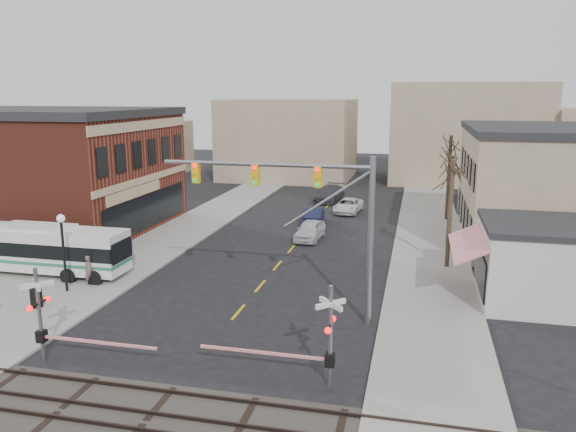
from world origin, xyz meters
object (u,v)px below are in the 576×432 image
object	(u,v)px
car_a	(310,230)
car_b	(314,215)
rr_crossing_east	(319,337)
pedestrian_near	(89,270)
street_lamp	(62,237)
pedestrian_far	(106,248)
transit_bus	(37,248)
car_d	(329,193)
rr_crossing_west	(49,317)
trash_bin	(36,298)
car_c	(348,206)
traffic_signal_mast	(311,203)

from	to	relation	value
car_a	car_b	bearing A→B (deg)	101.58
rr_crossing_east	pedestrian_near	bearing A→B (deg)	151.48
street_lamp	pedestrian_far	bearing A→B (deg)	99.00
transit_bus	pedestrian_far	size ratio (longest dim) A/B	6.36
car_d	rr_crossing_east	bearing A→B (deg)	-74.08
rr_crossing_west	car_b	size ratio (longest dim) A/B	1.31
transit_bus	car_d	xyz separation A→B (m)	(13.40, 27.52, -0.87)
trash_bin	car_b	xyz separation A→B (m)	(10.21, 22.07, 0.12)
car_c	street_lamp	bearing A→B (deg)	-110.53
street_lamp	pedestrian_near	distance (m)	2.63
rr_crossing_west	car_a	bearing A→B (deg)	73.46
rr_crossing_east	pedestrian_near	distance (m)	16.63
traffic_signal_mast	car_b	bearing A→B (deg)	100.15
pedestrian_far	rr_crossing_west	bearing A→B (deg)	-129.63
trash_bin	rr_crossing_east	bearing A→B (deg)	-15.60
traffic_signal_mast	pedestrian_far	world-z (taller)	traffic_signal_mast
trash_bin	pedestrian_far	distance (m)	8.13
traffic_signal_mast	car_d	size ratio (longest dim) A/B	1.91
rr_crossing_east	pedestrian_far	xyz separation A→B (m)	(-16.15, 12.35, -0.97)
pedestrian_near	transit_bus	bearing A→B (deg)	91.92
rr_crossing_east	car_c	distance (m)	31.71
rr_crossing_west	traffic_signal_mast	bearing A→B (deg)	36.23
traffic_signal_mast	rr_crossing_east	size ratio (longest dim) A/B	1.83
rr_crossing_east	car_c	world-z (taller)	rr_crossing_east
car_c	rr_crossing_east	bearing A→B (deg)	-78.81
rr_crossing_east	pedestrian_far	bearing A→B (deg)	142.59
transit_bus	car_c	bearing A→B (deg)	54.39
car_d	pedestrian_far	world-z (taller)	pedestrian_far
rr_crossing_east	pedestrian_far	world-z (taller)	rr_crossing_east
car_b	car_d	xyz separation A→B (m)	(-0.33, 10.40, 0.07)
street_lamp	traffic_signal_mast	bearing A→B (deg)	-1.96
car_a	pedestrian_near	xyz separation A→B (m)	(-10.15, -13.23, 0.25)
traffic_signal_mast	car_a	xyz separation A→B (m)	(-2.92, 14.90, -5.03)
transit_bus	car_d	bearing A→B (deg)	64.04
street_lamp	pedestrian_far	world-z (taller)	street_lamp
trash_bin	pedestrian_near	distance (m)	3.74
traffic_signal_mast	rr_crossing_east	world-z (taller)	traffic_signal_mast
pedestrian_near	pedestrian_far	world-z (taller)	pedestrian_far
trash_bin	pedestrian_near	size ratio (longest dim) A/B	0.55
rr_crossing_west	trash_bin	bearing A→B (deg)	132.02
rr_crossing_east	car_d	xyz separation A→B (m)	(-5.45, 36.75, -1.19)
transit_bus	traffic_signal_mast	world-z (taller)	traffic_signal_mast
traffic_signal_mast	trash_bin	size ratio (longest dim) A/B	10.93
rr_crossing_east	pedestrian_far	size ratio (longest dim) A/B	3.18
car_a	traffic_signal_mast	bearing A→B (deg)	-74.82
street_lamp	pedestrian_near	world-z (taller)	street_lamp
car_d	pedestrian_far	bearing A→B (deg)	-106.20
rr_crossing_west	car_a	size ratio (longest dim) A/B	1.32
rr_crossing_west	car_d	world-z (taller)	rr_crossing_west
traffic_signal_mast	rr_crossing_east	xyz separation A→B (m)	(1.52, -6.25, -3.78)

